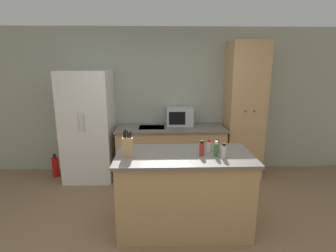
{
  "coord_description": "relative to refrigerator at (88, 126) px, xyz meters",
  "views": [
    {
      "loc": [
        -0.14,
        -2.46,
        1.97
      ],
      "look_at": [
        -0.02,
        1.4,
        1.05
      ],
      "focal_mm": 28.0,
      "sensor_mm": 36.0,
      "label": 1
    }
  ],
  "objects": [
    {
      "name": "pantry_cabinet",
      "position": [
        2.7,
        0.07,
        0.24
      ],
      "size": [
        0.61,
        0.6,
        2.34
      ],
      "color": "tan",
      "rests_on": "ground_plane"
    },
    {
      "name": "kitchen_island",
      "position": [
        1.51,
        -1.53,
        -0.45
      ],
      "size": [
        1.59,
        0.81,
        0.95
      ],
      "color": "tan",
      "rests_on": "ground_plane"
    },
    {
      "name": "spice_bottle_green_herb",
      "position": [
        1.9,
        -1.48,
        0.09
      ],
      "size": [
        0.06,
        0.06,
        0.15
      ],
      "color": "#B2281E",
      "rests_on": "kitchen_island"
    },
    {
      "name": "spice_bottle_tall_dark",
      "position": [
        1.86,
        -1.61,
        0.1
      ],
      "size": [
        0.05,
        0.05,
        0.18
      ],
      "color": "#337033",
      "rests_on": "kitchen_island"
    },
    {
      "name": "fire_extinguisher",
      "position": [
        -0.64,
        0.03,
        -0.75
      ],
      "size": [
        0.12,
        0.12,
        0.42
      ],
      "color": "red",
      "rests_on": "ground_plane"
    },
    {
      "name": "knife_block",
      "position": [
        0.87,
        -1.6,
        0.14
      ],
      "size": [
        0.12,
        0.06,
        0.33
      ],
      "color": "tan",
      "rests_on": "kitchen_island"
    },
    {
      "name": "spice_bottle_pale_salt",
      "position": [
        1.82,
        -1.43,
        0.08
      ],
      "size": [
        0.05,
        0.05,
        0.14
      ],
      "color": "beige",
      "rests_on": "kitchen_island"
    },
    {
      "name": "ground_plane",
      "position": [
        1.37,
        -1.94,
        -0.93
      ],
      "size": [
        14.0,
        14.0,
        0.0
      ],
      "primitive_type": "plane",
      "color": "#846647"
    },
    {
      "name": "spice_bottle_short_red",
      "position": [
        1.93,
        -1.67,
        0.1
      ],
      "size": [
        0.05,
        0.05,
        0.17
      ],
      "color": "beige",
      "rests_on": "kitchen_island"
    },
    {
      "name": "spice_bottle_amber_oil",
      "position": [
        1.7,
        -1.59,
        0.1
      ],
      "size": [
        0.05,
        0.05,
        0.18
      ],
      "color": "#B2281E",
      "rests_on": "kitchen_island"
    },
    {
      "name": "back_counter",
      "position": [
        1.42,
        0.03,
        -0.48
      ],
      "size": [
        1.88,
        0.71,
        0.9
      ],
      "color": "tan",
      "rests_on": "ground_plane"
    },
    {
      "name": "refrigerator",
      "position": [
        0.0,
        0.0,
        0.0
      ],
      "size": [
        0.8,
        0.75,
        1.86
      ],
      "color": "white",
      "rests_on": "ground_plane"
    },
    {
      "name": "microwave",
      "position": [
        1.58,
        0.17,
        0.12
      ],
      "size": [
        0.47,
        0.34,
        0.32
      ],
      "color": "#B2B5B7",
      "rests_on": "back_counter"
    },
    {
      "name": "wall_back",
      "position": [
        1.37,
        0.39,
        0.37
      ],
      "size": [
        7.2,
        0.06,
        2.6
      ],
      "color": "#9EA393",
      "rests_on": "ground_plane"
    }
  ]
}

